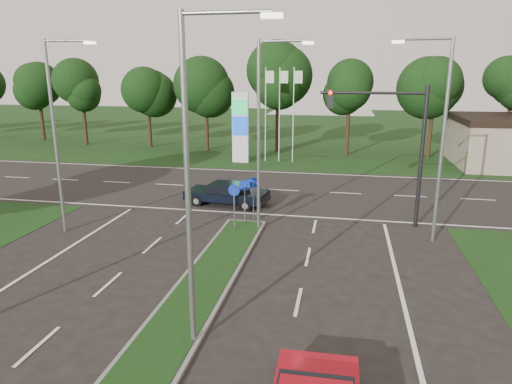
# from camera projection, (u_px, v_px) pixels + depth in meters

# --- Properties ---
(verge_far) EXTENTS (160.00, 50.00, 0.02)m
(verge_far) POSITION_uv_depth(u_px,v_px,m) (308.00, 132.00, 59.79)
(verge_far) COLOR black
(verge_far) RESTS_ON ground
(cross_road) EXTENTS (160.00, 12.00, 0.02)m
(cross_road) POSITION_uv_depth(u_px,v_px,m) (269.00, 190.00, 30.35)
(cross_road) COLOR black
(cross_road) RESTS_ON ground
(median_kerb) EXTENTS (2.00, 26.00, 0.12)m
(median_kerb) POSITION_uv_depth(u_px,v_px,m) (137.00, 383.00, 11.34)
(median_kerb) COLOR slate
(median_kerb) RESTS_ON ground
(streetlight_median_near) EXTENTS (2.53, 0.22, 9.00)m
(streetlight_median_near) POSITION_uv_depth(u_px,v_px,m) (194.00, 171.00, 11.79)
(streetlight_median_near) COLOR gray
(streetlight_median_near) RESTS_ON ground
(streetlight_median_far) EXTENTS (2.53, 0.22, 9.00)m
(streetlight_median_far) POSITION_uv_depth(u_px,v_px,m) (263.00, 127.00, 21.28)
(streetlight_median_far) COLOR gray
(streetlight_median_far) RESTS_ON ground
(streetlight_left_far) EXTENTS (2.53, 0.22, 9.00)m
(streetlight_left_far) POSITION_uv_depth(u_px,v_px,m) (58.00, 128.00, 21.11)
(streetlight_left_far) COLOR gray
(streetlight_left_far) RESTS_ON ground
(streetlight_right_far) EXTENTS (2.53, 0.22, 9.00)m
(streetlight_right_far) POSITION_uv_depth(u_px,v_px,m) (439.00, 131.00, 19.84)
(streetlight_right_far) COLOR gray
(streetlight_right_far) RESTS_ON ground
(traffic_signal) EXTENTS (5.10, 0.42, 7.00)m
(traffic_signal) POSITION_uv_depth(u_px,v_px,m) (395.00, 134.00, 22.14)
(traffic_signal) COLOR black
(traffic_signal) RESTS_ON ground
(median_signs) EXTENTS (1.16, 1.76, 2.38)m
(median_signs) POSITION_uv_depth(u_px,v_px,m) (244.00, 194.00, 22.70)
(median_signs) COLOR gray
(median_signs) RESTS_ON ground
(gas_pylon) EXTENTS (5.80, 1.26, 8.00)m
(gas_pylon) POSITION_uv_depth(u_px,v_px,m) (243.00, 126.00, 38.83)
(gas_pylon) COLOR silver
(gas_pylon) RESTS_ON ground
(treeline_far) EXTENTS (6.00, 6.00, 9.90)m
(treeline_far) POSITION_uv_depth(u_px,v_px,m) (298.00, 81.00, 43.73)
(treeline_far) COLOR black
(treeline_far) RESTS_ON ground
(navy_sedan) EXTENTS (4.95, 2.57, 1.30)m
(navy_sedan) POSITION_uv_depth(u_px,v_px,m) (227.00, 193.00, 26.71)
(navy_sedan) COLOR black
(navy_sedan) RESTS_ON ground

